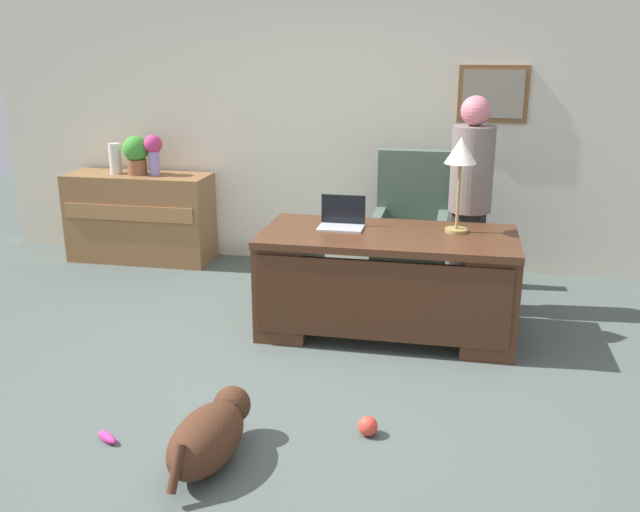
{
  "coord_description": "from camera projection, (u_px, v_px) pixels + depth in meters",
  "views": [
    {
      "loc": [
        0.96,
        -3.76,
        2.03
      ],
      "look_at": [
        0.15,
        0.3,
        0.75
      ],
      "focal_mm": 39.15,
      "sensor_mm": 36.0,
      "label": 1
    }
  ],
  "objects": [
    {
      "name": "vase_empty",
      "position": [
        115.0,
        159.0,
        6.53
      ],
      "size": [
        0.11,
        0.11,
        0.28
      ],
      "primitive_type": "cylinder",
      "color": "silver",
      "rests_on": "credenza"
    },
    {
      "name": "desk",
      "position": [
        387.0,
        280.0,
        4.94
      ],
      "size": [
        1.78,
        0.84,
        0.74
      ],
      "color": "#4C2B19",
      "rests_on": "ground_plane"
    },
    {
      "name": "dog_lying",
      "position": [
        210.0,
        435.0,
        3.46
      ],
      "size": [
        0.38,
        0.75,
        0.3
      ],
      "color": "#472819",
      "rests_on": "ground_plane"
    },
    {
      "name": "laptop",
      "position": [
        342.0,
        220.0,
        5.01
      ],
      "size": [
        0.32,
        0.22,
        0.22
      ],
      "color": "#B2B5BA",
      "rests_on": "desk"
    },
    {
      "name": "vase_with_flowers",
      "position": [
        153.0,
        150.0,
        6.43
      ],
      "size": [
        0.17,
        0.17,
        0.37
      ],
      "color": "#9E8BD7",
      "rests_on": "credenza"
    },
    {
      "name": "back_wall",
      "position": [
        354.0,
        119.0,
        6.34
      ],
      "size": [
        7.0,
        0.16,
        2.7
      ],
      "color": "beige",
      "rests_on": "ground_plane"
    },
    {
      "name": "potted_plant",
      "position": [
        136.0,
        153.0,
        6.47
      ],
      "size": [
        0.24,
        0.24,
        0.36
      ],
      "color": "brown",
      "rests_on": "credenza"
    },
    {
      "name": "ground_plane",
      "position": [
        286.0,
        385.0,
        4.3
      ],
      "size": [
        12.0,
        12.0,
        0.0
      ],
      "primitive_type": "plane",
      "color": "#4C5651"
    },
    {
      "name": "desk_lamp",
      "position": [
        461.0,
        157.0,
        4.75
      ],
      "size": [
        0.22,
        0.22,
        0.67
      ],
      "color": "#9E8447",
      "rests_on": "desk"
    },
    {
      "name": "dog_toy_ball",
      "position": [
        368.0,
        426.0,
        3.74
      ],
      "size": [
        0.11,
        0.11,
        0.11
      ],
      "primitive_type": "sphere",
      "color": "#E53F33",
      "rests_on": "ground_plane"
    },
    {
      "name": "credenza",
      "position": [
        140.0,
        217.0,
        6.66
      ],
      "size": [
        1.36,
        0.5,
        0.83
      ],
      "color": "olive",
      "rests_on": "ground_plane"
    },
    {
      "name": "dog_toy_bone",
      "position": [
        107.0,
        437.0,
        3.68
      ],
      "size": [
        0.16,
        0.12,
        0.05
      ],
      "primitive_type": "ellipsoid",
      "rotation": [
        0.0,
        0.0,
        5.75
      ],
      "color": "#D8338C",
      "rests_on": "ground_plane"
    },
    {
      "name": "person_standing",
      "position": [
        470.0,
        203.0,
        5.28
      ],
      "size": [
        0.32,
        0.32,
        1.65
      ],
      "color": "#262323",
      "rests_on": "ground_plane"
    },
    {
      "name": "armchair",
      "position": [
        411.0,
        231.0,
        5.83
      ],
      "size": [
        0.6,
        0.59,
        1.16
      ],
      "color": "#475B4C",
      "rests_on": "ground_plane"
    }
  ]
}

